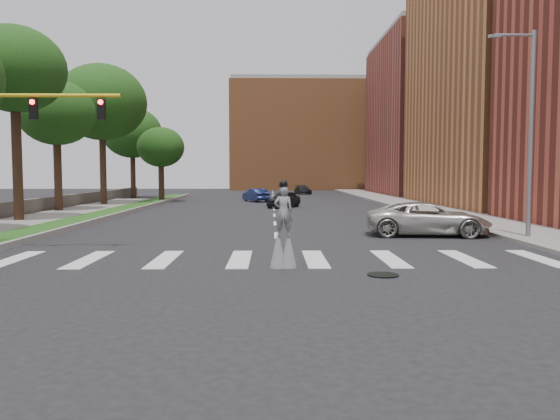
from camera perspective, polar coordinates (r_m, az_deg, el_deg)
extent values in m
plane|color=black|center=(17.74, -0.21, -5.68)|extent=(160.00, 160.00, 0.00)
cube|color=#1C4814|center=(39.25, -17.63, -0.37)|extent=(2.00, 60.00, 0.25)
cube|color=gray|center=(38.96, -16.15, -0.34)|extent=(0.20, 60.00, 0.28)
cube|color=slate|center=(44.44, 15.70, 0.12)|extent=(5.00, 90.00, 0.18)
cube|color=#534E47|center=(42.97, -23.91, 0.41)|extent=(0.50, 56.00, 1.10)
cylinder|color=black|center=(16.09, 10.70, -6.68)|extent=(0.90, 0.90, 0.04)
cube|color=#B26738|center=(53.19, 24.48, 13.40)|extent=(16.00, 22.00, 24.00)
cube|color=#9B4539|center=(75.19, 16.48, 9.19)|extent=(16.00, 22.00, 20.00)
cube|color=#B26738|center=(95.88, 2.82, 7.59)|extent=(26.00, 14.00, 18.00)
cylinder|color=slate|center=(26.07, 24.75, 6.97)|extent=(0.20, 0.20, 9.00)
cylinder|color=slate|center=(26.34, 23.40, 16.43)|extent=(1.80, 0.12, 0.12)
cube|color=slate|center=(25.99, 21.51, 16.55)|extent=(0.50, 0.18, 0.12)
cylinder|color=gold|center=(22.24, -22.95, 10.96)|extent=(5.20, 0.14, 0.14)
cube|color=black|center=(22.41, -24.36, 9.58)|extent=(0.28, 0.18, 0.75)
cylinder|color=#FF0C0C|center=(22.34, -24.48, 10.24)|extent=(0.18, 0.06, 0.18)
cube|color=black|center=(21.55, -18.15, 9.97)|extent=(0.28, 0.18, 0.75)
cylinder|color=#FF0C0C|center=(21.49, -18.25, 10.66)|extent=(0.18, 0.06, 0.18)
cylinder|color=#301D13|center=(17.05, 0.89, -4.44)|extent=(0.07, 0.07, 0.96)
cylinder|color=#301D13|center=(17.04, -0.19, -4.44)|extent=(0.07, 0.07, 0.96)
cone|color=slate|center=(17.04, 0.89, -4.04)|extent=(0.52, 0.52, 1.20)
cone|color=slate|center=(17.03, -0.19, -4.04)|extent=(0.52, 0.52, 1.20)
imported|color=slate|center=(16.91, 0.35, -0.17)|extent=(0.58, 0.38, 1.59)
sphere|color=black|center=(16.87, 0.35, 2.72)|extent=(0.26, 0.26, 0.26)
cylinder|color=black|center=(16.87, 0.35, 2.55)|extent=(0.34, 0.34, 0.02)
cube|color=yellow|center=(17.02, 0.34, 1.33)|extent=(0.22, 0.05, 0.10)
imported|color=beige|center=(26.48, 15.21, -0.89)|extent=(5.94, 3.24, 1.58)
imported|color=black|center=(45.65, 0.41, 1.14)|extent=(3.24, 4.44, 1.41)
imported|color=navy|center=(54.83, -2.55, 1.57)|extent=(2.98, 4.26, 1.33)
imported|color=black|center=(73.70, 2.40, 2.13)|extent=(2.44, 4.31, 1.18)
cylinder|color=#301D13|center=(35.42, -25.77, 4.80)|extent=(0.56, 0.56, 7.45)
ellipsoid|color=#133510|center=(35.91, -26.03, 13.11)|extent=(5.85, 5.85, 4.97)
cylinder|color=#301D13|center=(43.08, -22.19, 3.66)|extent=(0.56, 0.56, 5.89)
ellipsoid|color=#133510|center=(43.30, -22.35, 9.39)|extent=(5.53, 5.53, 4.70)
cylinder|color=#301D13|center=(50.41, -18.01, 4.45)|extent=(0.56, 0.56, 7.10)
ellipsoid|color=#133510|center=(50.77, -18.14, 10.66)|extent=(7.77, 7.77, 6.60)
cylinder|color=#301D13|center=(63.44, -15.11, 3.74)|extent=(0.56, 0.56, 5.70)
ellipsoid|color=#133510|center=(63.59, -15.18, 7.80)|extent=(6.61, 6.61, 5.62)
cylinder|color=#301D13|center=(55.32, -12.29, 3.03)|extent=(0.56, 0.56, 4.27)
ellipsoid|color=#133510|center=(55.37, -12.35, 6.44)|extent=(4.63, 4.63, 3.93)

